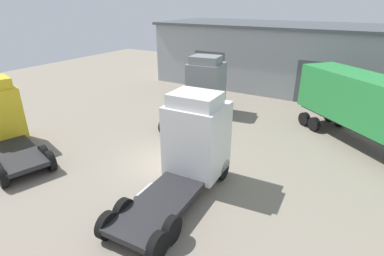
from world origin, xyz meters
name	(u,v)px	position (x,y,z in m)	size (l,w,h in m)	color
ground_plane	(169,159)	(0.00, 0.00, 0.00)	(60.00, 60.00, 0.00)	gray
warehouse_building	(274,55)	(0.00, 18.64, 3.04)	(22.94, 9.80, 6.06)	#93999E
tractor_unit_white	(192,145)	(2.31, -1.42, 2.08)	(2.85, 6.90, 4.44)	silver
tractor_unit_grey	(204,88)	(-1.94, 7.47, 2.04)	(3.38, 6.95, 4.37)	gray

